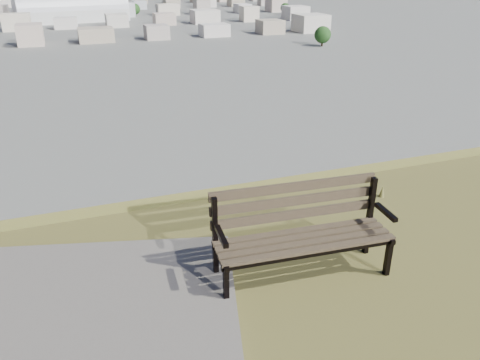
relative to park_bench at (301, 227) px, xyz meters
name	(u,v)px	position (x,y,z in m)	size (l,w,h in m)	color
park_bench	(301,227)	(0.00, 0.00, 0.00)	(1.94, 0.74, 0.99)	#473B29
arena	(72,10)	(3.14, 281.24, -19.89)	(60.30, 33.55, 24.07)	silver
city_blocks	(62,1)	(-0.42, 392.49, -22.06)	(395.00, 361.00, 7.00)	beige
city_trees	(17,8)	(-26.82, 317.04, -20.73)	(406.52, 387.20, 9.98)	#312518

